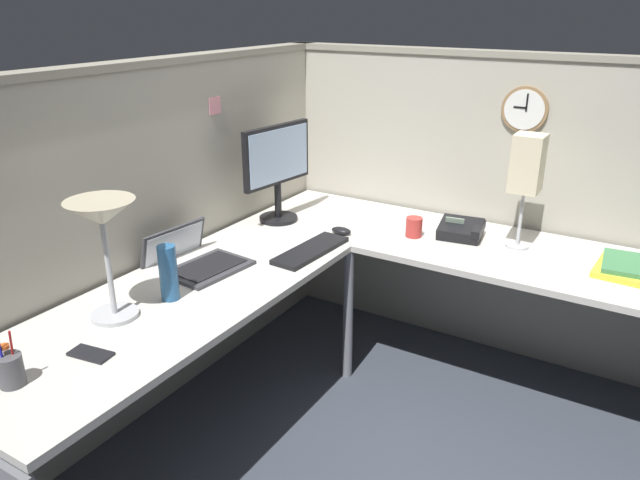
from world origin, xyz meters
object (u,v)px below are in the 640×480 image
(pen_cup, at_px, (10,370))
(office_phone, at_px, (462,230))
(desk_lamp_paper, at_px, (527,167))
(coffee_mug, at_px, (414,227))
(cell_phone, at_px, (91,354))
(computer_mouse, at_px, (341,231))
(desk_lamp_dome, at_px, (102,223))
(monitor, at_px, (277,166))
(keyboard, at_px, (311,250))
(thermos_flask, at_px, (168,273))
(book_stack, at_px, (625,267))
(wall_clock, at_px, (525,109))
(laptop, at_px, (193,259))

(pen_cup, relative_size, office_phone, 0.79)
(desk_lamp_paper, bearing_deg, coffee_mug, 105.21)
(cell_phone, xyz_separation_m, coffee_mug, (1.54, -0.47, 0.04))
(computer_mouse, bearing_deg, desk_lamp_dome, 165.90)
(monitor, distance_m, keyboard, 0.55)
(cell_phone, bearing_deg, computer_mouse, -15.00)
(thermos_flask, bearing_deg, coffee_mug, -25.97)
(keyboard, bearing_deg, book_stack, -64.24)
(computer_mouse, height_order, desk_lamp_dome, desk_lamp_dome)
(office_phone, bearing_deg, monitor, 105.67)
(cell_phone, bearing_deg, wall_clock, -31.95)
(computer_mouse, distance_m, cell_phone, 1.39)
(cell_phone, xyz_separation_m, book_stack, (1.62, -1.40, 0.02))
(monitor, xyz_separation_m, thermos_flask, (-0.96, -0.16, -0.18))
(laptop, bearing_deg, keyboard, -44.04)
(computer_mouse, xyz_separation_m, coffee_mug, (0.15, -0.32, 0.03))
(keyboard, height_order, office_phone, office_phone)
(monitor, bearing_deg, pen_cup, -174.44)
(computer_mouse, height_order, pen_cup, pen_cup)
(computer_mouse, distance_m, thermos_flask, 0.98)
(keyboard, bearing_deg, coffee_mug, -32.97)
(office_phone, bearing_deg, book_stack, -92.06)
(book_stack, bearing_deg, wall_clock, 60.00)
(monitor, height_order, thermos_flask, monitor)
(coffee_mug, bearing_deg, computer_mouse, 115.75)
(keyboard, height_order, desk_lamp_paper, desk_lamp_paper)
(coffee_mug, xyz_separation_m, wall_clock, (0.41, -0.37, 0.54))
(laptop, relative_size, coffee_mug, 4.30)
(keyboard, distance_m, desk_lamp_dome, 0.99)
(desk_lamp_dome, relative_size, coffee_mug, 4.64)
(desk_lamp_dome, height_order, wall_clock, wall_clock)
(laptop, distance_m, pen_cup, 0.96)
(book_stack, bearing_deg, office_phone, 87.94)
(thermos_flask, bearing_deg, computer_mouse, -13.02)
(desk_lamp_paper, bearing_deg, book_stack, -95.86)
(cell_phone, bearing_deg, office_phone, -31.10)
(laptop, height_order, coffee_mug, laptop)
(laptop, relative_size, desk_lamp_dome, 0.93)
(keyboard, relative_size, desk_lamp_dome, 0.97)
(monitor, distance_m, computer_mouse, 0.47)
(office_phone, bearing_deg, thermos_flask, 148.40)
(pen_cup, height_order, cell_phone, pen_cup)
(keyboard, height_order, book_stack, book_stack)
(desk_lamp_dome, height_order, desk_lamp_paper, desk_lamp_paper)
(desk_lamp_dome, xyz_separation_m, book_stack, (1.40, -1.54, -0.34))
(desk_lamp_dome, relative_size, pen_cup, 2.47)
(coffee_mug, bearing_deg, wall_clock, -41.96)
(pen_cup, relative_size, coffee_mug, 1.88)
(desk_lamp_dome, relative_size, office_phone, 1.94)
(laptop, height_order, desk_lamp_dome, desk_lamp_dome)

